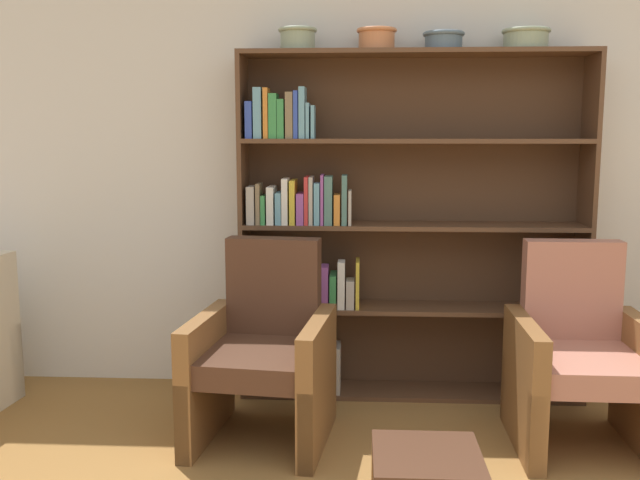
% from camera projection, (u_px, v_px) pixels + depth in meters
% --- Properties ---
extents(wall_back, '(12.00, 0.06, 2.75)m').
position_uv_depth(wall_back, '(441.00, 155.00, 4.12)').
color(wall_back, silver).
rests_on(wall_back, ground).
extents(bookshelf, '(1.93, 0.30, 1.94)m').
position_uv_depth(bookshelf, '(377.00, 236.00, 4.04)').
color(bookshelf, brown).
rests_on(bookshelf, ground).
extents(bowl_stoneware, '(0.21, 0.21, 0.12)m').
position_uv_depth(bowl_stoneware, '(298.00, 38.00, 3.88)').
color(bowl_stoneware, gray).
rests_on(bowl_stoneware, bookshelf).
extents(bowl_copper, '(0.22, 0.22, 0.12)m').
position_uv_depth(bowl_copper, '(377.00, 38.00, 3.86)').
color(bowl_copper, '#C67547').
rests_on(bowl_copper, bookshelf).
extents(bowl_brass, '(0.22, 0.22, 0.10)m').
position_uv_depth(bowl_brass, '(444.00, 40.00, 3.84)').
color(bowl_brass, slate).
rests_on(bowl_brass, bookshelf).
extents(bowl_slate, '(0.26, 0.26, 0.11)m').
position_uv_depth(bowl_slate, '(526.00, 38.00, 3.82)').
color(bowl_slate, gray).
rests_on(bowl_slate, bookshelf).
extents(armchair_leather, '(0.72, 0.75, 0.97)m').
position_uv_depth(armchair_leather, '(264.00, 355.00, 3.51)').
color(armchair_leather, brown).
rests_on(armchair_leather, ground).
extents(armchair_cushioned, '(0.65, 0.69, 0.97)m').
position_uv_depth(armchair_cushioned, '(581.00, 361.00, 3.43)').
color(armchair_cushioned, brown).
rests_on(armchair_cushioned, ground).
extents(footstool, '(0.40, 0.40, 0.34)m').
position_uv_depth(footstool, '(427.00, 468.00, 2.62)').
color(footstool, brown).
rests_on(footstool, ground).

